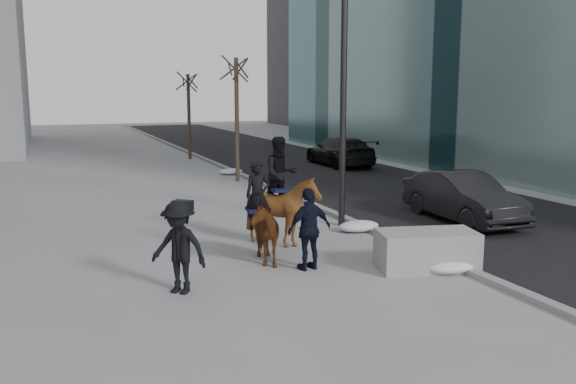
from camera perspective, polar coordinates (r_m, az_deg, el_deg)
name	(u,v)px	position (r m, az deg, el deg)	size (l,w,h in m)	color
ground	(309,270)	(13.04, 1.98, -7.33)	(120.00, 120.00, 0.00)	gray
road	(367,184)	(24.86, 7.45, 0.72)	(8.00, 90.00, 0.01)	black
curb	(275,189)	(23.18, -1.21, 0.30)	(0.25, 90.00, 0.12)	gray
planter	(427,250)	(13.35, 12.84, -5.33)	(2.07, 1.03, 0.83)	#969699
car_near	(463,197)	(18.36, 16.06, -0.45)	(1.52, 4.35, 1.43)	black
car_far	(340,151)	(30.83, 4.87, 3.82)	(2.03, 5.00, 1.45)	black
tree_near	(237,113)	(25.42, -4.81, 7.34)	(1.20, 1.20, 5.64)	#3D2C24
tree_far	(189,112)	(34.04, -9.26, 7.38)	(1.20, 1.20, 5.14)	#32261D
mounted_left	(260,225)	(13.50, -2.65, -3.10)	(0.98, 1.81, 2.23)	#45190D
mounted_right	(283,203)	(14.80, -0.52, -1.01)	(1.42, 1.59, 2.67)	#4D270F
feeder	(309,229)	(12.89, 2.02, -3.50)	(1.08, 0.93, 1.75)	black
camera_crew	(179,247)	(11.59, -10.17, -5.09)	(1.27, 1.25, 1.75)	black
lamppost	(341,45)	(17.08, 4.98, 13.57)	(0.25, 2.20, 9.09)	black
snow_piles	(313,206)	(19.24, 2.34, -1.33)	(1.40, 16.82, 0.36)	silver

